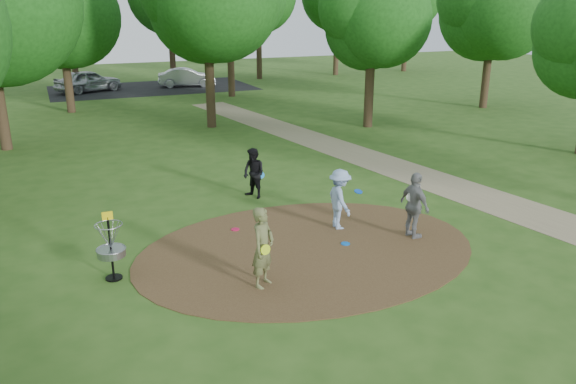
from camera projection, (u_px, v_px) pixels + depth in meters
name	position (u px, v px, depth m)	size (l,w,h in m)	color
ground	(308.00, 249.00, 13.56)	(100.00, 100.00, 0.00)	#2D5119
dirt_clearing	(308.00, 249.00, 13.56)	(8.40, 8.40, 0.02)	#47301C
footpath	(465.00, 192.00, 17.78)	(2.00, 40.00, 0.01)	#8C7A5B
parking_lot	(153.00, 88.00, 40.40)	(14.00, 8.00, 0.01)	black
player_observer_with_disc	(263.00, 248.00, 11.53)	(0.75, 0.73, 1.74)	#62663B
player_throwing_with_disc	(340.00, 199.00, 14.62)	(1.04, 1.09, 1.61)	#8FAAD5
player_walking_with_disc	(254.00, 173.00, 17.01)	(0.84, 0.92, 1.54)	black
player_waiting_with_disc	(415.00, 206.00, 14.00)	(0.49, 1.03, 1.71)	gray
disc_ground_blue	(345.00, 244.00, 13.82)	(0.22, 0.22, 0.02)	blue
disc_ground_red	(235.00, 229.00, 14.70)	(0.22, 0.22, 0.02)	#CF1447
car_left	(88.00, 81.00, 38.26)	(1.78, 4.43, 1.51)	#ACAEB3
car_right	(187.00, 77.00, 40.78)	(1.42, 4.08, 1.35)	#9FA1A7
disc_golf_basket	(110.00, 241.00, 11.83)	(0.63, 0.63, 1.54)	black
tree_ring	(234.00, 15.00, 20.84)	(37.52, 45.48, 9.23)	#332316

